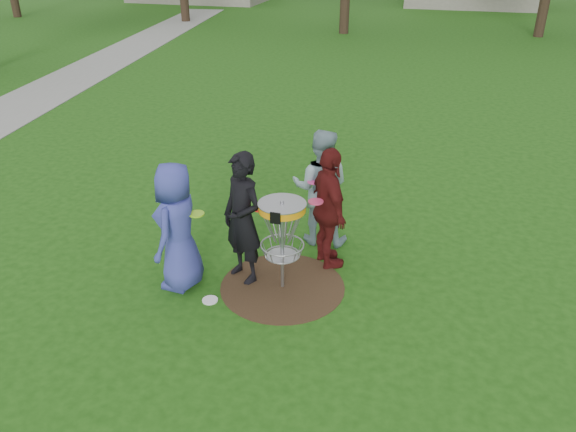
% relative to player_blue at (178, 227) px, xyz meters
% --- Properties ---
extents(ground, '(100.00, 100.00, 0.00)m').
position_rel_player_blue_xyz_m(ground, '(1.42, 0.30, -0.94)').
color(ground, '#19470F').
rests_on(ground, ground).
extents(dirt_patch, '(1.80, 1.80, 0.01)m').
position_rel_player_blue_xyz_m(dirt_patch, '(1.42, 0.30, -0.93)').
color(dirt_patch, '#47331E').
rests_on(dirt_patch, ground).
extents(concrete_path, '(7.75, 39.92, 0.02)m').
position_rel_player_blue_xyz_m(concrete_path, '(-8.58, 8.30, -0.93)').
color(concrete_path, '#9E9E99').
rests_on(concrete_path, ground).
extents(player_blue, '(0.63, 0.94, 1.87)m').
position_rel_player_blue_xyz_m(player_blue, '(0.00, 0.00, 0.00)').
color(player_blue, '#383F9B').
rests_on(player_blue, ground).
extents(player_black, '(0.85, 0.77, 1.95)m').
position_rel_player_blue_xyz_m(player_black, '(0.81, 0.40, 0.04)').
color(player_black, black).
rests_on(player_black, ground).
extents(player_grey, '(0.97, 0.78, 1.91)m').
position_rel_player_blue_xyz_m(player_grey, '(1.63, 1.77, 0.02)').
color(player_grey, '#809DA5').
rests_on(player_grey, ground).
extents(player_maroon, '(0.98, 1.18, 1.88)m').
position_rel_player_blue_xyz_m(player_maroon, '(1.91, 1.09, 0.00)').
color(player_maroon, '#521312').
rests_on(player_maroon, ground).
extents(disc_on_grass, '(0.22, 0.22, 0.02)m').
position_rel_player_blue_xyz_m(disc_on_grass, '(0.54, -0.29, -0.93)').
color(disc_on_grass, white).
rests_on(disc_on_grass, ground).
extents(disc_golf_basket, '(0.66, 0.67, 1.38)m').
position_rel_player_blue_xyz_m(disc_golf_basket, '(1.42, 0.30, 0.08)').
color(disc_golf_basket, '#9EA0A5').
rests_on(disc_golf_basket, ground).
extents(held_discs, '(1.71, 1.66, 0.07)m').
position_rel_player_blue_xyz_m(held_discs, '(1.18, 0.69, 0.23)').
color(held_discs, '#97EA1A').
rests_on(held_discs, ground).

